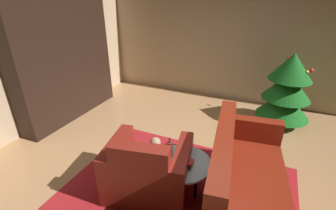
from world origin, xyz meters
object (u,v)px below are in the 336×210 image
object	(u,v)px
couch_red	(243,189)
armchair_red	(148,171)
decorated_tree	(287,89)
bottle_on_table	(170,148)
book_stack_on_table	(185,163)
bookshelf_unit	(72,60)
coffee_table	(181,165)

from	to	relation	value
couch_red	armchair_red	bearing A→B (deg)	-172.18
couch_red	decorated_tree	xyz separation A→B (m)	(0.37, 2.30, 0.35)
armchair_red	bottle_on_table	world-z (taller)	armchair_red
couch_red	book_stack_on_table	bearing A→B (deg)	-175.40
bookshelf_unit	bottle_on_table	world-z (taller)	bookshelf_unit
couch_red	decorated_tree	size ratio (longest dim) A/B	1.54
bottle_on_table	decorated_tree	distance (m)	2.57
book_stack_on_table	bottle_on_table	world-z (taller)	bottle_on_table
bookshelf_unit	couch_red	distance (m)	3.62
armchair_red	bottle_on_table	bearing A→B (deg)	47.16
bookshelf_unit	couch_red	xyz separation A→B (m)	(3.34, -1.19, -0.73)
armchair_red	couch_red	xyz separation A→B (m)	(1.05, 0.14, 0.02)
bookshelf_unit	bottle_on_table	distance (m)	2.77
armchair_red	book_stack_on_table	world-z (taller)	armchair_red
book_stack_on_table	decorated_tree	bearing A→B (deg)	66.90
couch_red	decorated_tree	bearing A→B (deg)	80.93
bookshelf_unit	coffee_table	world-z (taller)	bookshelf_unit
bookshelf_unit	decorated_tree	xyz separation A→B (m)	(3.71, 1.12, -0.37)
coffee_table	book_stack_on_table	size ratio (longest dim) A/B	3.45
couch_red	book_stack_on_table	world-z (taller)	couch_red
bookshelf_unit	coffee_table	size ratio (longest dim) A/B	3.15
coffee_table	bottle_on_table	world-z (taller)	bottle_on_table
bookshelf_unit	book_stack_on_table	bearing A→B (deg)	-24.62
couch_red	coffee_table	distance (m)	0.70
bookshelf_unit	decorated_tree	distance (m)	3.89
coffee_table	book_stack_on_table	bearing A→B (deg)	-35.95
armchair_red	bottle_on_table	size ratio (longest dim) A/B	4.56
bottle_on_table	bookshelf_unit	bearing A→B (deg)	155.41
coffee_table	book_stack_on_table	xyz separation A→B (m)	(0.05, -0.04, 0.08)
decorated_tree	couch_red	bearing A→B (deg)	-99.07
armchair_red	coffee_table	world-z (taller)	armchair_red
bookshelf_unit	armchair_red	size ratio (longest dim) A/B	1.99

